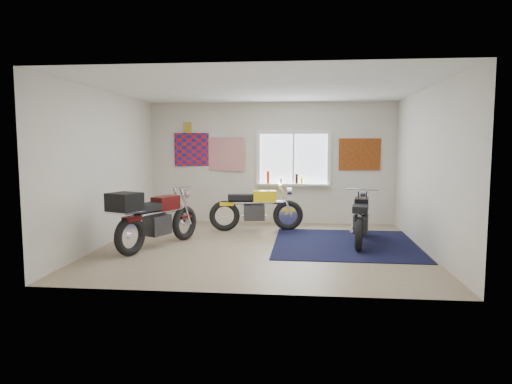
# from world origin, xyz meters

# --- Properties ---
(ground) EXTENTS (5.50, 5.50, 0.00)m
(ground) POSITION_xyz_m (0.00, 0.00, 0.00)
(ground) COLOR #9E896B
(ground) RESTS_ON ground
(room_shell) EXTENTS (5.50, 5.50, 5.50)m
(room_shell) POSITION_xyz_m (0.00, 0.00, 1.64)
(room_shell) COLOR white
(room_shell) RESTS_ON ground
(navy_rug) EXTENTS (2.53, 2.63, 0.01)m
(navy_rug) POSITION_xyz_m (1.46, 0.37, 0.01)
(navy_rug) COLOR black
(navy_rug) RESTS_ON ground
(window_assembly) EXTENTS (1.66, 0.17, 1.26)m
(window_assembly) POSITION_xyz_m (0.50, 2.47, 1.37)
(window_assembly) COLOR white
(window_assembly) RESTS_ON room_shell
(oil_bottles) EXTENTS (0.81, 0.07, 0.28)m
(oil_bottles) POSITION_xyz_m (0.25, 2.40, 1.01)
(oil_bottles) COLOR #993016
(oil_bottles) RESTS_ON window_assembly
(flag_display) EXTENTS (1.60, 0.10, 1.17)m
(flag_display) POSITION_xyz_m (-1.90, 2.48, 2.15)
(flag_display) COLOR red
(flag_display) RESTS_ON room_shell
(triumph_poster) EXTENTS (0.90, 0.03, 0.70)m
(triumph_poster) POSITION_xyz_m (1.95, 2.48, 1.55)
(triumph_poster) COLOR #A54C14
(triumph_poster) RESTS_ON room_shell
(yellow_triumph) EXTENTS (1.93, 0.59, 0.98)m
(yellow_triumph) POSITION_xyz_m (-0.24, 1.50, 0.43)
(yellow_triumph) COLOR black
(yellow_triumph) RESTS_ON ground
(black_chrome_bike) EXTENTS (0.59, 1.84, 0.95)m
(black_chrome_bike) POSITION_xyz_m (1.75, 0.46, 0.42)
(black_chrome_bike) COLOR black
(black_chrome_bike) RESTS_ON navy_rug
(maroon_tourer) EXTENTS (1.10, 1.96, 1.03)m
(maroon_tourer) POSITION_xyz_m (-1.82, -0.34, 0.54)
(maroon_tourer) COLOR black
(maroon_tourer) RESTS_ON ground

